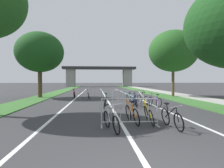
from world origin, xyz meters
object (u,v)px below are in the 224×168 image
object	(u,v)px
tree_right_pine_far	(173,51)
crowd_barrier_third	(91,93)
bicycle_silver_7	(111,121)
crowd_barrier_nearest	(130,113)
bicycle_green_9	(105,102)
bicycle_teal_5	(130,99)
bicycle_purple_6	(154,101)
bicycle_white_10	(89,95)
bicycle_black_8	(171,118)
tree_left_oak_mid	(40,52)
bicycle_orange_2	(132,114)
bicycle_white_0	(143,100)
bicycle_yellow_1	(149,114)
bicycle_blue_4	(135,101)
crowd_barrier_second	(128,98)
bicycle_red_3	(74,94)

from	to	relation	value
tree_right_pine_far	crowd_barrier_third	distance (m)	9.81
bicycle_silver_7	crowd_barrier_nearest	bearing A→B (deg)	-157.86
bicycle_silver_7	bicycle_green_9	bearing A→B (deg)	-105.13
bicycle_teal_5	bicycle_purple_6	bearing A→B (deg)	-41.26
bicycle_purple_6	bicycle_white_10	size ratio (longest dim) A/B	1.04
bicycle_black_8	bicycle_green_9	size ratio (longest dim) A/B	0.97
bicycle_green_9	bicycle_purple_6	bearing A→B (deg)	8.58
bicycle_black_8	tree_right_pine_far	bearing A→B (deg)	-117.51
tree_left_oak_mid	crowd_barrier_third	world-z (taller)	tree_left_oak_mid
tree_left_oak_mid	bicycle_orange_2	xyz separation A→B (m)	(6.99, -12.10, -4.16)
bicycle_white_0	bicycle_green_9	bearing A→B (deg)	-173.67
tree_left_oak_mid	bicycle_yellow_1	xyz separation A→B (m)	(7.63, -12.24, -4.16)
crowd_barrier_nearest	crowd_barrier_third	xyz separation A→B (m)	(-1.72, 11.39, 0.00)
crowd_barrier_third	bicycle_silver_7	distance (m)	11.98
bicycle_yellow_1	bicycle_teal_5	distance (m)	5.87
tree_right_pine_far	bicycle_blue_4	size ratio (longest dim) A/B	4.15
tree_left_oak_mid	bicycle_yellow_1	bearing A→B (deg)	-58.05
bicycle_purple_6	bicycle_silver_7	bearing A→B (deg)	-133.75
crowd_barrier_third	bicycle_silver_7	world-z (taller)	crowd_barrier_third
crowd_barrier_third	bicycle_purple_6	bearing A→B (deg)	-55.07
crowd_barrier_second	bicycle_teal_5	bearing A→B (deg)	69.28
crowd_barrier_third	bicycle_black_8	bearing A→B (deg)	-74.98
bicycle_black_8	bicycle_blue_4	bearing A→B (deg)	-93.57
bicycle_purple_6	bicycle_green_9	size ratio (longest dim) A/B	0.99
bicycle_white_0	bicycle_purple_6	size ratio (longest dim) A/B	1.03
bicycle_black_8	bicycle_silver_7	bearing A→B (deg)	-0.08
tree_left_oak_mid	bicycle_teal_5	size ratio (longest dim) A/B	3.78
crowd_barrier_third	bicycle_white_10	bearing A→B (deg)	-109.58
bicycle_white_0	bicycle_yellow_1	bearing A→B (deg)	-115.73
crowd_barrier_third	bicycle_black_8	world-z (taller)	crowd_barrier_third
bicycle_teal_5	bicycle_blue_4	bearing A→B (deg)	-85.05
bicycle_blue_4	bicycle_teal_5	world-z (taller)	bicycle_teal_5
bicycle_blue_4	bicycle_white_0	bearing A→B (deg)	-125.49
bicycle_white_10	bicycle_silver_7	bearing A→B (deg)	91.02
tree_left_oak_mid	bicycle_red_3	xyz separation A→B (m)	(3.46, -0.70, -4.17)
bicycle_green_9	bicycle_white_10	xyz separation A→B (m)	(-1.27, 5.69, -0.02)
crowd_barrier_nearest	bicycle_blue_4	distance (m)	5.46
crowd_barrier_nearest	bicycle_silver_7	size ratio (longest dim) A/B	1.34
bicycle_teal_5	bicycle_silver_7	distance (m)	7.08
bicycle_orange_2	bicycle_red_3	bearing A→B (deg)	100.30
bicycle_blue_4	bicycle_green_9	size ratio (longest dim) A/B	1.00
bicycle_white_10	bicycle_purple_6	bearing A→B (deg)	123.98
crowd_barrier_second	tree_left_oak_mid	bearing A→B (deg)	137.97
bicycle_white_0	bicycle_black_8	distance (m)	6.51
bicycle_silver_7	bicycle_white_10	size ratio (longest dim) A/B	0.99
bicycle_silver_7	bicycle_green_9	xyz separation A→B (m)	(0.09, 5.68, 0.02)
bicycle_red_3	bicycle_black_8	xyz separation A→B (m)	(4.78, -12.32, 0.00)
crowd_barrier_nearest	bicycle_black_8	bearing A→B (deg)	-14.47
bicycle_green_9	bicycle_blue_4	bearing A→B (deg)	11.36
bicycle_red_3	bicycle_blue_4	size ratio (longest dim) A/B	0.99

